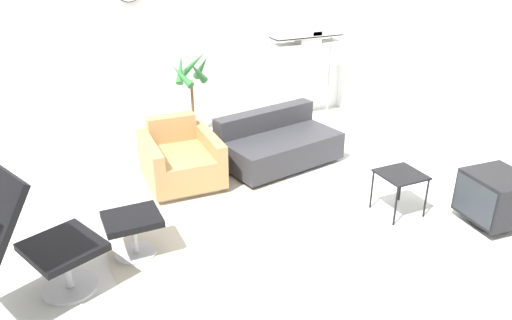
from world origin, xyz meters
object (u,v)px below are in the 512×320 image
Objects in this scene: ottoman at (133,226)px; potted_plant at (193,103)px; crt_television at (495,198)px; shelf_unit at (308,38)px; lounge_chair at (5,231)px; side_table at (401,178)px; armchair_red at (180,160)px; couch_low at (278,145)px.

ottoman is 0.39× the size of potted_plant.
shelf_unit is (-0.13, 3.41, 0.93)m from crt_television.
lounge_chair reaches higher than side_table.
armchair_red is at bearing 56.52° from ottoman.
crt_television is at bearing 140.48° from armchair_red.
couch_low is 2.60× the size of crt_television.
couch_low is at bearing -179.22° from armchair_red.
crt_television is (4.21, -0.57, -0.44)m from lounge_chair.
couch_low is at bearing 30.41° from ottoman.
couch_low reaches higher than crt_television.
ottoman is at bearing 77.73° from crt_television.
ottoman is 2.62m from side_table.
armchair_red is (0.80, 1.20, -0.03)m from ottoman.
armchair_red is 0.76× the size of potted_plant.
lounge_chair is at bearing 86.31° from crt_television.
armchair_red is at bearing 138.19° from side_table.
crt_television is at bearing -58.60° from potted_plant.
potted_plant reaches higher than crt_television.
potted_plant is (-1.27, 2.66, 0.16)m from side_table.
armchair_red reaches higher than side_table.
potted_plant is at bearing -67.17° from couch_low.
armchair_red reaches higher than couch_low.
crt_television is 0.48× the size of potted_plant.
lounge_chair is at bearing 17.29° from couch_low.
side_table is at bearing 98.75° from couch_low.
couch_low is 0.93× the size of shelf_unit.
crt_television is 3.78m from potted_plant.
lounge_chair is 2.56× the size of ottoman.
ottoman is 0.29× the size of shelf_unit.
lounge_chair is 3.48m from potted_plant.
armchair_red is at bearing -115.85° from potted_plant.
ottoman is 3.41m from crt_television.
armchair_red is 2.14× the size of side_table.
shelf_unit reaches higher than couch_low.
side_table is 0.36× the size of potted_plant.
side_table is 0.75× the size of crt_television.
side_table is 2.95m from potted_plant.
lounge_chair is 1.31× the size of armchair_red.
lounge_chair is at bearing -145.16° from shelf_unit.
ottoman is 0.82× the size of crt_television.
lounge_chair is 3.53m from side_table.
ottoman is 0.32× the size of couch_low.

